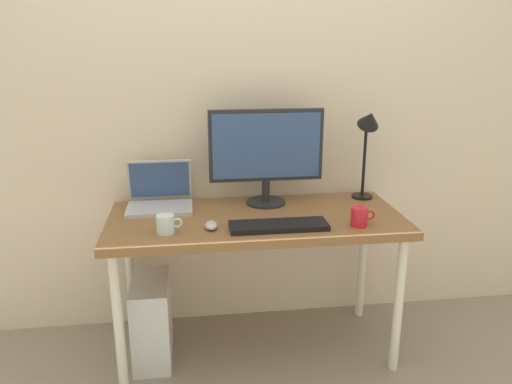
# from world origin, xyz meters

# --- Properties ---
(ground_plane) EXTENTS (6.00, 6.00, 0.00)m
(ground_plane) POSITION_xyz_m (0.00, 0.00, 0.00)
(ground_plane) COLOR gray
(back_wall) EXTENTS (4.40, 0.04, 2.60)m
(back_wall) POSITION_xyz_m (0.00, 0.37, 1.30)
(back_wall) COLOR beige
(back_wall) RESTS_ON ground_plane
(desk) EXTENTS (1.40, 0.63, 0.73)m
(desk) POSITION_xyz_m (0.00, 0.00, 0.66)
(desk) COLOR brown
(desk) RESTS_ON ground_plane
(monitor) EXTENTS (0.57, 0.20, 0.48)m
(monitor) POSITION_xyz_m (0.08, 0.18, 1.01)
(monitor) COLOR #232328
(monitor) RESTS_ON desk
(laptop) EXTENTS (0.32, 0.26, 0.23)m
(laptop) POSITION_xyz_m (-0.46, 0.20, 0.79)
(laptop) COLOR #B2B2B7
(laptop) RESTS_ON desk
(desk_lamp) EXTENTS (0.11, 0.16, 0.49)m
(desk_lamp) POSITION_xyz_m (0.60, 0.18, 1.08)
(desk_lamp) COLOR black
(desk_lamp) RESTS_ON desk
(keyboard) EXTENTS (0.44, 0.14, 0.02)m
(keyboard) POSITION_xyz_m (0.08, -0.17, 0.74)
(keyboard) COLOR black
(keyboard) RESTS_ON desk
(mouse) EXTENTS (0.06, 0.09, 0.03)m
(mouse) POSITION_xyz_m (-0.22, -0.14, 0.75)
(mouse) COLOR #B2B2B7
(mouse) RESTS_ON desk
(coffee_mug) EXTENTS (0.11, 0.08, 0.09)m
(coffee_mug) POSITION_xyz_m (0.45, -0.19, 0.77)
(coffee_mug) COLOR red
(coffee_mug) RESTS_ON desk
(glass_cup) EXTENTS (0.11, 0.08, 0.08)m
(glass_cup) POSITION_xyz_m (-0.42, -0.17, 0.77)
(glass_cup) COLOR silver
(glass_cup) RESTS_ON desk
(computer_tower) EXTENTS (0.18, 0.36, 0.42)m
(computer_tower) POSITION_xyz_m (-0.52, -0.00, 0.21)
(computer_tower) COLOR silver
(computer_tower) RESTS_ON ground_plane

